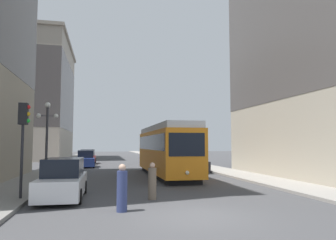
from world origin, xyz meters
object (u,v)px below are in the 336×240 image
pedestrian_crossing_near (152,182)px  traffic_light_near_left (23,124)px  pedestrian_crossing_far (122,189)px  streetcar (166,149)px  parked_car_left_near (85,159)px  parked_car_right_far (193,162)px  parked_car_left_mid (88,157)px  transit_bus (172,148)px  parked_car_left_far (63,180)px  lamp_post_left_near (47,128)px

pedestrian_crossing_near → traffic_light_near_left: 6.20m
pedestrian_crossing_far → traffic_light_near_left: 5.67m
pedestrian_crossing_near → pedestrian_crossing_far: pedestrian_crossing_far is taller
pedestrian_crossing_near → streetcar: bearing=170.9°
pedestrian_crossing_near → parked_car_left_near: bearing=-163.9°
parked_car_right_far → pedestrian_crossing_near: size_ratio=3.03×
streetcar → parked_car_right_far: streetcar is taller
parked_car_left_mid → traffic_light_near_left: (-1.68, -26.81, 2.48)m
transit_bus → parked_car_left_far: bearing=-115.5°
transit_bus → pedestrian_crossing_far: 28.21m
parked_car_left_far → lamp_post_left_near: (-1.90, 7.13, 2.70)m
parked_car_left_far → pedestrian_crossing_near: 4.06m
parked_car_left_near → traffic_light_near_left: size_ratio=1.21×
pedestrian_crossing_far → transit_bus: bearing=94.6°
lamp_post_left_near → transit_bus: bearing=53.5°
parked_car_right_far → pedestrian_crossing_far: (-7.30, -15.46, -0.04)m
transit_bus → pedestrian_crossing_far: bearing=-108.3°
parked_car_left_mid → traffic_light_near_left: 26.98m
parked_car_left_mid → traffic_light_near_left: bearing=-91.2°
parked_car_left_near → parked_car_left_far: bearing=-93.2°
transit_bus → parked_car_right_far: (-0.65, -11.58, -1.10)m
parked_car_left_near → traffic_light_near_left: (-1.68, -20.63, 2.48)m
parked_car_left_near → lamp_post_left_near: bearing=-101.4°
pedestrian_crossing_far → streetcar: bearing=92.6°
parked_car_right_far → parked_car_left_far: 15.57m
pedestrian_crossing_far → lamp_post_left_near: (-4.34, 10.45, 2.74)m
streetcar → parked_car_left_far: streetcar is taller
parked_car_left_mid → parked_car_left_near: bearing=-87.7°
transit_bus → pedestrian_crossing_far: transit_bus is taller
parked_car_left_mid → traffic_light_near_left: traffic_light_near_left is taller
parked_car_left_near → transit_bus: bearing=15.1°
transit_bus → pedestrian_crossing_near: bearing=-106.5°
parked_car_right_far → lamp_post_left_near: (-11.64, -5.01, 2.70)m
parked_car_left_far → pedestrian_crossing_far: size_ratio=2.77×
parked_car_right_far → traffic_light_near_left: bearing=50.7°
streetcar → parked_car_left_near: 12.91m
lamp_post_left_near → traffic_light_near_left: bearing=-88.3°
parked_car_left_mid → pedestrian_crossing_far: parked_car_left_mid is taller
streetcar → parked_car_right_far: 4.39m
transit_bus → traffic_light_near_left: (-12.08, -24.07, 1.38)m
parked_car_right_far → pedestrian_crossing_near: parked_car_right_far is taller
pedestrian_crossing_far → lamp_post_left_near: 11.64m
transit_bus → streetcar: bearing=-106.4°
parked_car_right_far → pedestrian_crossing_near: 14.38m
traffic_light_near_left → pedestrian_crossing_far: bearing=-35.8°
parked_car_left_near → parked_car_left_mid: size_ratio=1.08×
traffic_light_near_left → streetcar: bearing=49.2°
parked_car_left_near → parked_car_right_far: size_ratio=1.01×
parked_car_right_far → pedestrian_crossing_far: 17.10m
parked_car_left_mid → parked_car_left_far: (-0.00, -26.46, 0.00)m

